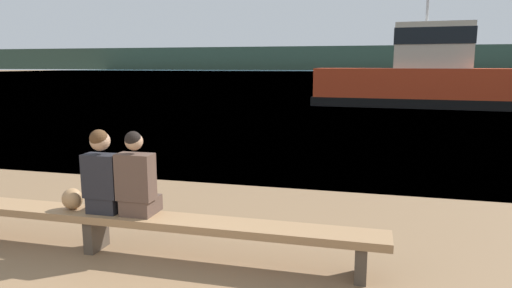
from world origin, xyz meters
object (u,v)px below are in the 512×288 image
at_px(bench_main, 95,218).
at_px(person_left, 103,176).
at_px(tugboat_red, 422,81).
at_px(person_right, 137,180).
at_px(shopping_bag, 72,199).

height_order(bench_main, person_left, person_left).
height_order(bench_main, tugboat_red, tugboat_red).
distance_m(bench_main, person_left, 0.54).
height_order(person_right, shopping_bag, person_right).
distance_m(person_right, shopping_bag, 0.91).
xyz_separation_m(person_right, tugboat_red, (5.05, 20.81, 0.47)).
bearing_deg(person_left, person_right, 0.28).
relative_size(person_right, tugboat_red, 0.09).
xyz_separation_m(person_left, tugboat_red, (5.48, 20.82, 0.45)).
height_order(person_left, shopping_bag, person_left).
relative_size(person_left, tugboat_red, 0.09).
bearing_deg(tugboat_red, shopping_bag, 168.31).
distance_m(bench_main, person_right, 0.75).
bearing_deg(person_left, bench_main, -177.61).
bearing_deg(person_right, person_left, -179.72).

